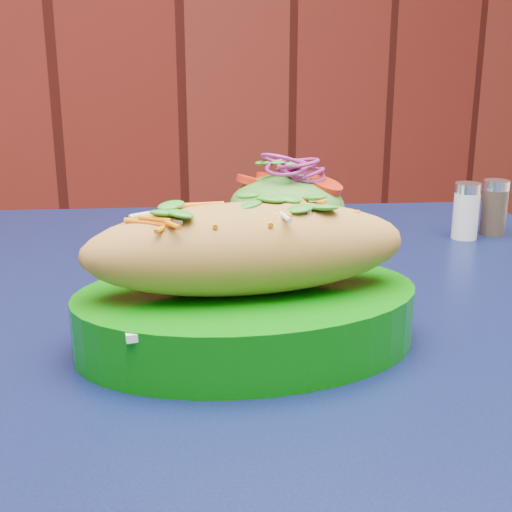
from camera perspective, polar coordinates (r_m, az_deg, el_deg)
name	(u,v)px	position (r m, az deg, el deg)	size (l,w,h in m)	color
cafe_table	(249,381)	(0.73, -0.56, -9.99)	(1.02, 1.02, 0.75)	black
banh_mi_basket	(247,287)	(0.58, -0.74, -2.52)	(0.31, 0.24, 0.13)	#076A07
salad_plate	(287,213)	(0.86, 2.46, 3.44)	(0.20, 0.20, 0.12)	white
salt_shaker	(466,211)	(0.93, 16.46, 3.48)	(0.03, 0.03, 0.07)	white
pepper_shaker	(494,208)	(0.96, 18.52, 3.69)	(0.03, 0.03, 0.07)	#3F3326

